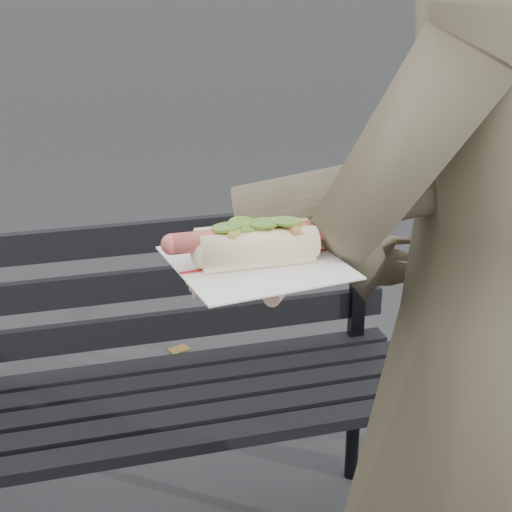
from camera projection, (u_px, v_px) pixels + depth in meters
The scene contains 3 objects.
park_bench at pixel (122, 374), 1.96m from camera, with size 1.50×0.44×0.88m.
person at pixel (481, 365), 1.20m from camera, with size 0.67×0.44×1.85m, color brown.
held_hotdog at pixel (382, 201), 1.02m from camera, with size 0.62×0.31×0.20m.
Camera 1 is at (-0.18, -0.79, 1.52)m, focal length 55.00 mm.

